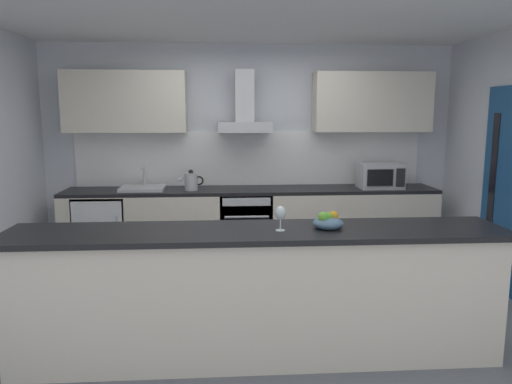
{
  "coord_description": "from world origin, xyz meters",
  "views": [
    {
      "loc": [
        -0.34,
        -4.16,
        1.79
      ],
      "look_at": [
        -0.03,
        0.34,
        1.05
      ],
      "focal_mm": 34.09,
      "sensor_mm": 36.0,
      "label": 1
    }
  ],
  "objects_px": {
    "refrigerator": "(104,231)",
    "kettle": "(191,181)",
    "oven": "(245,226)",
    "wine_glass": "(280,214)",
    "range_hood": "(245,113)",
    "fruit_bowl": "(328,222)",
    "sink": "(143,188)",
    "microwave": "(380,176)"
  },
  "relations": [
    {
      "from": "range_hood",
      "to": "wine_glass",
      "type": "bearing_deg",
      "value": -86.82
    },
    {
      "from": "range_hood",
      "to": "fruit_bowl",
      "type": "bearing_deg",
      "value": -78.55
    },
    {
      "from": "kettle",
      "to": "fruit_bowl",
      "type": "xyz_separation_m",
      "value": [
        1.11,
        -2.24,
        0.01
      ]
    },
    {
      "from": "kettle",
      "to": "oven",
      "type": "bearing_deg",
      "value": 3.07
    },
    {
      "from": "oven",
      "to": "microwave",
      "type": "bearing_deg",
      "value": -1.0
    },
    {
      "from": "range_hood",
      "to": "fruit_bowl",
      "type": "height_order",
      "value": "range_hood"
    },
    {
      "from": "sink",
      "to": "fruit_bowl",
      "type": "xyz_separation_m",
      "value": [
        1.68,
        -2.29,
        0.09
      ]
    },
    {
      "from": "wine_glass",
      "to": "oven",
      "type": "bearing_deg",
      "value": 93.36
    },
    {
      "from": "microwave",
      "to": "sink",
      "type": "xyz_separation_m",
      "value": [
        -2.79,
        0.04,
        -0.12
      ]
    },
    {
      "from": "refrigerator",
      "to": "sink",
      "type": "bearing_deg",
      "value": 1.69
    },
    {
      "from": "oven",
      "to": "microwave",
      "type": "height_order",
      "value": "microwave"
    },
    {
      "from": "range_hood",
      "to": "fruit_bowl",
      "type": "relative_size",
      "value": 3.27
    },
    {
      "from": "wine_glass",
      "to": "fruit_bowl",
      "type": "relative_size",
      "value": 0.81
    },
    {
      "from": "sink",
      "to": "kettle",
      "type": "bearing_deg",
      "value": -4.55
    },
    {
      "from": "kettle",
      "to": "fruit_bowl",
      "type": "height_order",
      "value": "kettle"
    },
    {
      "from": "refrigerator",
      "to": "range_hood",
      "type": "height_order",
      "value": "range_hood"
    },
    {
      "from": "sink",
      "to": "kettle",
      "type": "distance_m",
      "value": 0.57
    },
    {
      "from": "fruit_bowl",
      "to": "microwave",
      "type": "bearing_deg",
      "value": 63.64
    },
    {
      "from": "oven",
      "to": "refrigerator",
      "type": "xyz_separation_m",
      "value": [
        -1.66,
        -0.0,
        -0.03
      ]
    },
    {
      "from": "kettle",
      "to": "wine_glass",
      "type": "xyz_separation_m",
      "value": [
        0.76,
        -2.3,
        0.09
      ]
    },
    {
      "from": "sink",
      "to": "range_hood",
      "type": "height_order",
      "value": "range_hood"
    },
    {
      "from": "microwave",
      "to": "wine_glass",
      "type": "xyz_separation_m",
      "value": [
        -1.46,
        -2.31,
        0.04
      ]
    },
    {
      "from": "oven",
      "to": "refrigerator",
      "type": "height_order",
      "value": "oven"
    },
    {
      "from": "range_hood",
      "to": "wine_glass",
      "type": "xyz_separation_m",
      "value": [
        0.14,
        -2.46,
        -0.69
      ]
    },
    {
      "from": "oven",
      "to": "refrigerator",
      "type": "distance_m",
      "value": 1.66
    },
    {
      "from": "refrigerator",
      "to": "kettle",
      "type": "height_order",
      "value": "kettle"
    },
    {
      "from": "kettle",
      "to": "sink",
      "type": "bearing_deg",
      "value": 175.45
    },
    {
      "from": "sink",
      "to": "range_hood",
      "type": "xyz_separation_m",
      "value": [
        1.19,
        0.12,
        0.86
      ]
    },
    {
      "from": "sink",
      "to": "range_hood",
      "type": "relative_size",
      "value": 0.69
    },
    {
      "from": "sink",
      "to": "wine_glass",
      "type": "distance_m",
      "value": 2.7
    },
    {
      "from": "refrigerator",
      "to": "microwave",
      "type": "relative_size",
      "value": 1.7
    },
    {
      "from": "oven",
      "to": "sink",
      "type": "xyz_separation_m",
      "value": [
        -1.19,
        0.01,
        0.47
      ]
    },
    {
      "from": "oven",
      "to": "fruit_bowl",
      "type": "distance_m",
      "value": 2.39
    },
    {
      "from": "oven",
      "to": "sink",
      "type": "relative_size",
      "value": 1.6
    },
    {
      "from": "refrigerator",
      "to": "range_hood",
      "type": "relative_size",
      "value": 1.18
    },
    {
      "from": "refrigerator",
      "to": "range_hood",
      "type": "xyz_separation_m",
      "value": [
        1.66,
        0.13,
        1.36
      ]
    },
    {
      "from": "microwave",
      "to": "fruit_bowl",
      "type": "relative_size",
      "value": 2.27
    },
    {
      "from": "oven",
      "to": "wine_glass",
      "type": "relative_size",
      "value": 4.5
    },
    {
      "from": "microwave",
      "to": "fruit_bowl",
      "type": "bearing_deg",
      "value": -116.36
    },
    {
      "from": "refrigerator",
      "to": "kettle",
      "type": "xyz_separation_m",
      "value": [
        1.03,
        -0.03,
        0.58
      ]
    },
    {
      "from": "microwave",
      "to": "sink",
      "type": "height_order",
      "value": "microwave"
    },
    {
      "from": "kettle",
      "to": "range_hood",
      "type": "xyz_separation_m",
      "value": [
        0.63,
        0.16,
        0.78
      ]
    }
  ]
}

